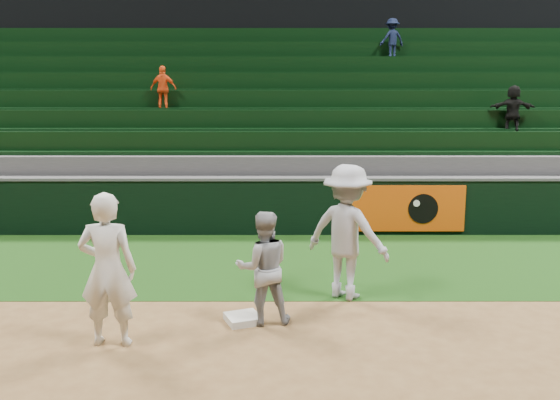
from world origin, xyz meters
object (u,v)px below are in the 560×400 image
object	(u,v)px
baserunner	(263,268)
base_coach	(347,232)
first_baseman	(108,270)
first_base	(243,319)

from	to	relation	value
baserunner	base_coach	distance (m)	1.63
first_baseman	base_coach	world-z (taller)	base_coach
baserunner	base_coach	xyz separation A→B (m)	(1.25, 1.01, 0.25)
first_baseman	baserunner	size ratio (longest dim) A/B	1.25
first_base	base_coach	distance (m)	2.08
baserunner	base_coach	bearing A→B (deg)	-149.95
first_baseman	base_coach	bearing A→B (deg)	-150.69
first_base	first_baseman	size ratio (longest dim) A/B	0.23
base_coach	first_base	bearing A→B (deg)	65.78
first_baseman	first_base	bearing A→B (deg)	-155.53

